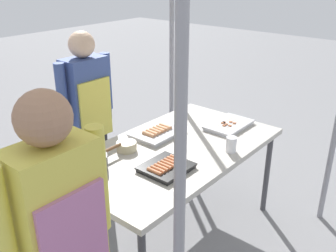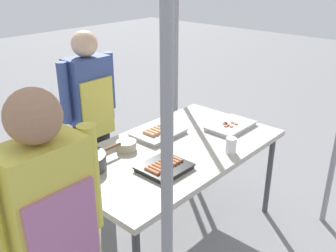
{
  "view_description": "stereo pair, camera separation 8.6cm",
  "coord_description": "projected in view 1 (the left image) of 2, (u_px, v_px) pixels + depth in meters",
  "views": [
    {
      "loc": [
        -1.86,
        -1.51,
        1.95
      ],
      "look_at": [
        0.0,
        0.05,
        0.9
      ],
      "focal_mm": 40.71,
      "sensor_mm": 36.0,
      "label": 1
    },
    {
      "loc": [
        -1.8,
        -1.57,
        1.95
      ],
      "look_at": [
        0.0,
        0.05,
        0.9
      ],
      "focal_mm": 40.71,
      "sensor_mm": 36.0,
      "label": 2
    }
  ],
  "objects": [
    {
      "name": "drink_cup_near_edge",
      "position": [
        231.0,
        144.0,
        2.6
      ],
      "size": [
        0.07,
        0.07,
        0.11
      ],
      "primitive_type": "cylinder",
      "color": "white",
      "rests_on": "stall_table"
    },
    {
      "name": "vendor_woman",
      "position": [
        88.0,
        108.0,
        3.06
      ],
      "size": [
        0.52,
        0.22,
        1.48
      ],
      "rotation": [
        0.0,
        0.0,
        3.14
      ],
      "color": "black",
      "rests_on": "ground"
    },
    {
      "name": "cooking_wok",
      "position": [
        86.0,
        163.0,
        2.36
      ],
      "size": [
        0.43,
        0.27,
        0.1
      ],
      "color": "#38383A",
      "rests_on": "stall_table"
    },
    {
      "name": "tray_pork_links",
      "position": [
        157.0,
        133.0,
        2.86
      ],
      "size": [
        0.37,
        0.28,
        0.05
      ],
      "color": "#ADADB2",
      "rests_on": "stall_table"
    },
    {
      "name": "tray_grilled_sausages",
      "position": [
        166.0,
        167.0,
        2.38
      ],
      "size": [
        0.29,
        0.27,
        0.05
      ],
      "color": "black",
      "rests_on": "stall_table"
    },
    {
      "name": "customer_nearby",
      "position": [
        61.0,
        238.0,
        1.55
      ],
      "size": [
        0.52,
        0.23,
        1.55
      ],
      "color": "#595147",
      "rests_on": "ground"
    },
    {
      "name": "stall_table",
      "position": [
        173.0,
        154.0,
        2.69
      ],
      "size": [
        1.6,
        0.9,
        0.75
      ],
      "color": "#B7B2A8",
      "rests_on": "ground"
    },
    {
      "name": "condiment_bowl",
      "position": [
        127.0,
        146.0,
        2.62
      ],
      "size": [
        0.14,
        0.14,
        0.06
      ],
      "primitive_type": "cylinder",
      "color": "#BFB28C",
      "rests_on": "stall_table"
    },
    {
      "name": "tray_meat_skewers",
      "position": [
        229.0,
        125.0,
        3.0
      ],
      "size": [
        0.39,
        0.25,
        0.04
      ],
      "color": "silver",
      "rests_on": "stall_table"
    },
    {
      "name": "ground_plane",
      "position": [
        173.0,
        233.0,
        2.97
      ],
      "size": [
        18.0,
        18.0,
        0.0
      ],
      "primitive_type": "plane",
      "color": "slate"
    }
  ]
}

